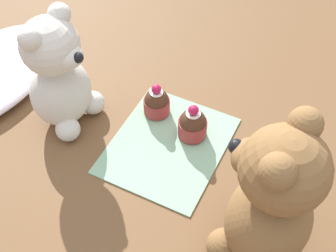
{
  "coord_description": "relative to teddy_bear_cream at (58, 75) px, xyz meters",
  "views": [
    {
      "loc": [
        -0.47,
        -0.23,
        0.68
      ],
      "look_at": [
        0.0,
        0.0,
        0.06
      ],
      "focal_mm": 50.0,
      "sensor_mm": 36.0,
      "label": 1
    }
  ],
  "objects": [
    {
      "name": "cupcake_near_tan_bear",
      "position": [
        0.06,
        -0.23,
        -0.08
      ],
      "size": [
        0.05,
        0.05,
        0.07
      ],
      "color": "#993333",
      "rests_on": "knitted_placemat"
    },
    {
      "name": "teddy_bear_tan",
      "position": [
        -0.09,
        -0.42,
        0.02
      ],
      "size": [
        0.15,
        0.14,
        0.27
      ],
      "rotation": [
        0.0,
        0.0,
        3.04
      ],
      "color": "olive",
      "rests_on": "ground_plane"
    },
    {
      "name": "knitted_placemat",
      "position": [
        0.02,
        -0.2,
        -0.11
      ],
      "size": [
        0.24,
        0.2,
        0.01
      ],
      "primitive_type": "cube",
      "color": "#8EBC99",
      "rests_on": "ground_plane"
    },
    {
      "name": "teddy_bear_cream",
      "position": [
        0.0,
        0.0,
        0.0
      ],
      "size": [
        0.13,
        0.12,
        0.24
      ],
      "rotation": [
        0.0,
        0.0,
        -0.07
      ],
      "color": "silver",
      "rests_on": "ground_plane"
    },
    {
      "name": "cupcake_near_cream_bear",
      "position": [
        0.09,
        -0.15,
        -0.08
      ],
      "size": [
        0.05,
        0.05,
        0.07
      ],
      "color": "#993333",
      "rests_on": "knitted_placemat"
    },
    {
      "name": "ground_plane",
      "position": [
        0.02,
        -0.2,
        -0.11
      ],
      "size": [
        4.0,
        4.0,
        0.0
      ],
      "primitive_type": "plane",
      "color": "brown"
    }
  ]
}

